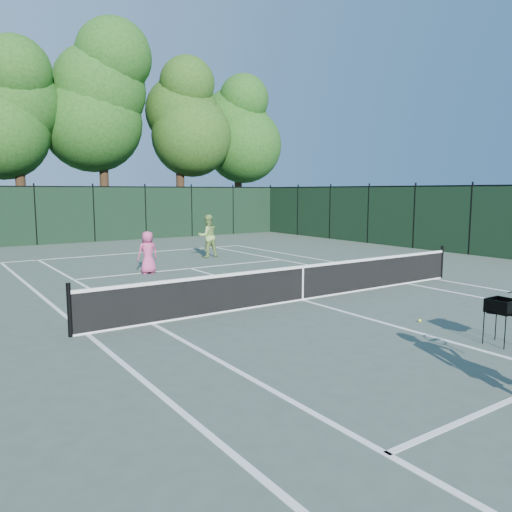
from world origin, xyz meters
TOP-DOWN VIEW (x-y plane):
  - ground at (0.00, 0.00)m, footprint 90.00×90.00m
  - sideline_doubles_left at (-5.49, 0.00)m, footprint 0.10×23.77m
  - sideline_doubles_right at (5.49, 0.00)m, footprint 0.10×23.77m
  - sideline_singles_left at (-4.12, 0.00)m, footprint 0.10×23.77m
  - sideline_singles_right at (4.12, 0.00)m, footprint 0.10×23.77m
  - baseline_far at (0.00, 11.88)m, footprint 10.97×0.10m
  - service_line_far at (0.00, 6.40)m, footprint 8.23×0.10m
  - center_service_line at (0.00, 0.00)m, footprint 0.10×12.80m
  - tennis_net at (0.00, 0.00)m, footprint 11.69×0.09m
  - fence_far at (0.00, 18.00)m, footprint 24.00×0.05m
  - tree_2 at (-3.00, 21.80)m, footprint 6.00×6.00m
  - tree_3 at (2.00, 22.30)m, footprint 7.00×7.00m
  - tree_4 at (7.00, 21.60)m, footprint 6.20×6.20m
  - tree_5 at (12.00, 22.10)m, footprint 5.80×5.80m
  - player_pink at (-1.68, 6.21)m, footprint 0.72×0.48m
  - player_green at (2.05, 8.79)m, footprint 0.93×0.75m
  - ball_hopper at (0.60, -4.95)m, footprint 0.59×0.59m
  - loose_ball_midcourt at (0.70, -3.11)m, footprint 0.07×0.07m

SIDE VIEW (x-z plane):
  - ground at x=0.00m, z-range 0.00..0.00m
  - sideline_doubles_left at x=-5.49m, z-range 0.00..0.01m
  - sideline_doubles_right at x=5.49m, z-range 0.00..0.01m
  - sideline_singles_left at x=-4.12m, z-range 0.00..0.01m
  - sideline_singles_right at x=4.12m, z-range 0.00..0.01m
  - baseline_far at x=0.00m, z-range 0.00..0.01m
  - service_line_far at x=0.00m, z-range 0.00..0.01m
  - center_service_line at x=0.00m, z-range 0.00..0.01m
  - loose_ball_midcourt at x=0.70m, z-range 0.00..0.07m
  - tennis_net at x=0.00m, z-range -0.05..1.01m
  - ball_hopper at x=0.60m, z-range 0.29..1.14m
  - player_pink at x=-1.68m, z-range 0.00..1.45m
  - player_green at x=2.05m, z-range 0.00..1.80m
  - fence_far at x=0.00m, z-range 0.00..3.00m
  - tree_5 at x=12.00m, z-range 1.59..13.82m
  - tree_2 at x=-3.00m, z-range 1.53..13.93m
  - tree_4 at x=7.00m, z-range 1.66..14.63m
  - tree_3 at x=2.00m, z-range 1.78..16.23m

